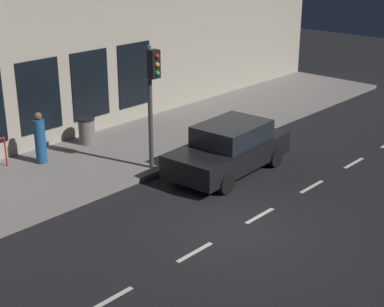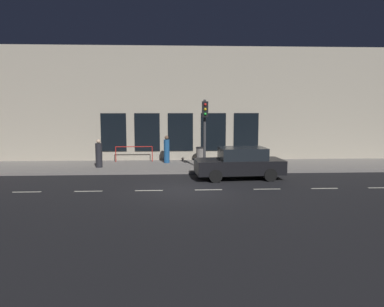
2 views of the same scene
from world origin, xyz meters
name	(u,v)px [view 1 (image 1 of 2)]	position (x,y,z in m)	size (l,w,h in m)	color
ground_plane	(237,229)	(0.00, 0.00, 0.00)	(60.00, 60.00, 0.00)	black
sidewalk	(84,165)	(6.25, 0.00, 0.07)	(4.50, 32.00, 0.15)	gray
building_facade	(29,43)	(8.80, 0.00, 3.70)	(0.65, 32.00, 7.42)	#B2A893
lane_centre_line	(260,216)	(0.00, -1.00, 0.00)	(0.12, 27.20, 0.01)	beige
traffic_light	(152,86)	(4.27, -1.21, 2.79)	(0.49, 0.32, 3.84)	#424244
parked_car_0	(229,148)	(2.57, -2.84, 0.79)	(2.17, 4.47, 1.58)	black
pedestrian_1	(40,140)	(7.28, 0.89, 0.93)	(0.50, 0.50, 1.68)	#1E5189
trash_bin	(87,131)	(7.68, -1.25, 0.61)	(0.59, 0.59, 0.92)	slate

